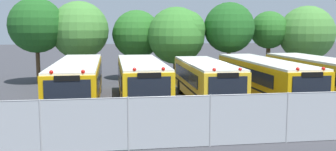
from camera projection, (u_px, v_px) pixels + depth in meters
name	position (u px, v px, depth m)	size (l,w,h in m)	color
ground_plane	(203.00, 100.00, 23.27)	(160.00, 160.00, 0.00)	#38383D
school_bus_0	(78.00, 81.00, 21.88)	(2.55, 11.54, 2.66)	#EAA80C
school_bus_1	(141.00, 80.00, 22.36)	(2.52, 10.31, 2.66)	yellow
school_bus_2	(206.00, 80.00, 22.90)	(2.57, 9.56, 2.54)	yellow
school_bus_3	(264.00, 78.00, 23.52)	(2.58, 11.45, 2.61)	#EAA80C
school_bus_4	(320.00, 76.00, 24.03)	(2.84, 10.97, 2.65)	yellow
tree_0	(37.00, 24.00, 29.59)	(4.34, 4.34, 6.81)	#4C3823
tree_1	(81.00, 30.00, 30.87)	(4.73, 4.73, 6.61)	#4C3823
tree_2	(135.00, 34.00, 32.08)	(4.14, 4.12, 5.95)	#4C3823
tree_3	(178.00, 34.00, 30.60)	(4.65, 4.65, 6.14)	#4C3823
tree_4	(228.00, 28.00, 30.94)	(4.16, 4.16, 6.53)	#4C3823
tree_5	(269.00, 29.00, 32.67)	(3.24, 3.24, 5.88)	#4C3823
tree_6	(306.00, 33.00, 32.33)	(4.73, 4.73, 6.32)	#4C3823
chainlink_fence	(249.00, 118.00, 14.43)	(21.64, 0.07, 2.00)	#9EA0A3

